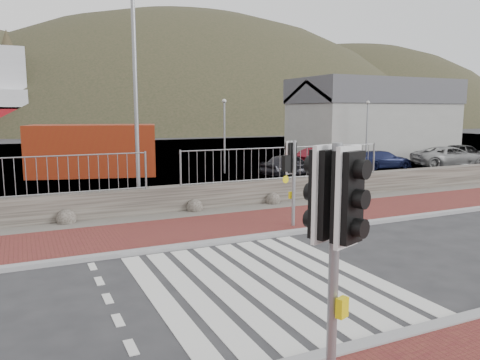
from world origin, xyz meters
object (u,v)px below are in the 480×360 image
streetlight (138,80)px  car_b (322,158)px  car_c (382,160)px  car_e (463,153)px  shipping_container (93,150)px  traffic_signal_far (293,165)px  car_d (451,157)px  car_a (290,165)px  traffic_signal_near (335,216)px

streetlight → car_b: streetlight is taller
streetlight → car_b: 15.15m
car_c → car_e: car_e is taller
shipping_container → car_c: shipping_container is taller
car_c → car_e: 7.42m
streetlight → car_c: bearing=-3.4°
traffic_signal_far → car_e: size_ratio=0.70×
traffic_signal_far → car_b: bearing=-140.4°
car_b → car_e: 10.81m
streetlight → car_d: 21.05m
car_a → car_e: (14.18, 0.71, 0.05)m
traffic_signal_near → car_b: size_ratio=0.81×
shipping_container → car_b: 13.27m
car_a → streetlight: bearing=105.4°
car_a → car_e: 14.19m
streetlight → car_a: 11.42m
shipping_container → car_d: 21.27m
car_d → traffic_signal_far: bearing=136.8°
car_b → car_c: car_b is taller
car_b → car_c: bearing=-126.8°
shipping_container → car_d: size_ratio=1.41×
car_d → car_e: size_ratio=1.24×
shipping_container → car_a: bearing=-11.0°
car_b → car_a: bearing=106.7°
traffic_signal_near → car_d: size_ratio=0.66×
car_c → car_e: (7.41, 0.34, 0.10)m
car_c → shipping_container: bearing=80.0°
car_a → car_b: car_b is taller
car_b → traffic_signal_far: bearing=129.4°
streetlight → car_c: streetlight is taller
traffic_signal_far → car_b: (9.35, 11.81, -1.26)m
traffic_signal_far → car_a: traffic_signal_far is taller
traffic_signal_far → car_e: bearing=-164.2°
car_d → car_e: bearing=-42.0°
traffic_signal_near → shipping_container: traffic_signal_near is taller
traffic_signal_far → streetlight: size_ratio=0.33×
shipping_container → car_a: 10.62m
car_d → traffic_signal_near: bearing=146.9°
car_a → traffic_signal_near: bearing=135.8°
streetlight → shipping_container: 10.46m
traffic_signal_near → car_a: bearing=39.6°
car_d → car_e: car_d is taller
shipping_container → car_a: (9.53, -4.63, -0.77)m
streetlight → car_c: 17.51m
traffic_signal_near → car_b: traffic_signal_near is taller
shipping_container → car_c: size_ratio=1.75×
traffic_signal_far → car_a: 11.61m
streetlight → car_d: bearing=-11.1°
car_a → car_b: size_ratio=0.91×
car_d → shipping_container: bearing=93.5°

